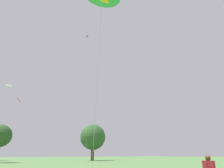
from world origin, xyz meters
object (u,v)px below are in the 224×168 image
(small_kite_box_yellow, at_px, (13,106))
(small_kite_stunt_black, at_px, (87,55))
(tree_oak_left, at_px, (0,136))
(tree_oak_right, at_px, (93,137))
(small_kite_triangle_green, at_px, (9,87))

(small_kite_box_yellow, distance_m, small_kite_stunt_black, 23.67)
(tree_oak_left, bearing_deg, tree_oak_right, 5.82)
(tree_oak_right, bearing_deg, small_kite_stunt_black, -125.03)
(tree_oak_left, bearing_deg, small_kite_box_yellow, -99.43)
(small_kite_triangle_green, xyz_separation_m, small_kite_stunt_black, (14.36, 7.21, 10.75))
(small_kite_box_yellow, relative_size, tree_oak_left, 0.86)
(small_kite_stunt_black, distance_m, tree_oak_left, 26.75)
(small_kite_box_yellow, distance_m, tree_oak_right, 46.99)
(small_kite_triangle_green, bearing_deg, tree_oak_right, 43.32)
(small_kite_box_yellow, bearing_deg, tree_oak_left, 126.90)
(small_kite_stunt_black, bearing_deg, tree_oak_left, -29.42)
(small_kite_box_yellow, height_order, small_kite_triangle_green, small_kite_triangle_green)
(small_kite_triangle_green, height_order, small_kite_stunt_black, small_kite_stunt_black)
(small_kite_triangle_green, xyz_separation_m, tree_oak_right, (30.58, 30.35, -2.70))
(small_kite_box_yellow, relative_size, tree_oak_right, 0.68)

